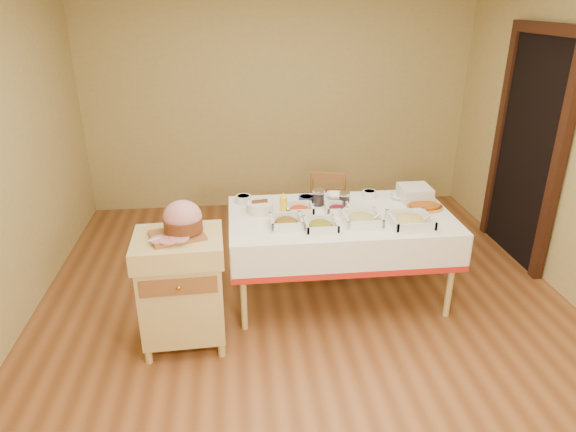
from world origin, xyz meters
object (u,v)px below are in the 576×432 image
object	(u,v)px
dining_table	(340,232)
brass_platter	(425,207)
butcher_cart	(182,284)
dining_chair	(326,215)
bread_basket	(260,207)
plate_stack	(415,193)
ham_on_board	(182,221)
preserve_jar_right	(344,200)
mustard_bottle	(283,205)
preserve_jar_left	(318,198)

from	to	relation	value
dining_table	brass_platter	distance (m)	0.75
butcher_cart	dining_chair	size ratio (longest dim) A/B	1.06
dining_chair	bread_basket	xyz separation A→B (m)	(-0.68, -0.64, 0.38)
bread_basket	plate_stack	size ratio (longest dim) A/B	0.85
dining_table	ham_on_board	bearing A→B (deg)	-157.42
brass_platter	dining_table	bearing A→B (deg)	-177.31
brass_platter	butcher_cart	bearing A→B (deg)	-163.91
preserve_jar_right	bread_basket	world-z (taller)	preserve_jar_right
mustard_bottle	preserve_jar_left	bearing A→B (deg)	29.63
preserve_jar_left	preserve_jar_right	world-z (taller)	preserve_jar_left
bread_basket	plate_stack	world-z (taller)	plate_stack
butcher_cart	dining_table	bearing A→B (deg)	23.12
ham_on_board	brass_platter	world-z (taller)	ham_on_board
preserve_jar_left	mustard_bottle	world-z (taller)	mustard_bottle
butcher_cart	preserve_jar_right	size ratio (longest dim) A/B	7.29
dining_chair	preserve_jar_right	distance (m)	0.71
brass_platter	preserve_jar_left	bearing A→B (deg)	167.81
bread_basket	dining_table	bearing A→B (deg)	-10.95
mustard_bottle	butcher_cart	bearing A→B (deg)	-143.88
plate_stack	brass_platter	size ratio (longest dim) A/B	0.86
butcher_cart	plate_stack	size ratio (longest dim) A/B	3.37
dining_chair	plate_stack	world-z (taller)	plate_stack
bread_basket	brass_platter	xyz separation A→B (m)	(1.38, -0.09, -0.02)
brass_platter	dining_chair	bearing A→B (deg)	133.86
preserve_jar_right	dining_table	bearing A→B (deg)	-111.17
preserve_jar_left	brass_platter	world-z (taller)	preserve_jar_left
preserve_jar_right	butcher_cart	bearing A→B (deg)	-151.86
dining_table	preserve_jar_right	distance (m)	0.28
preserve_jar_right	preserve_jar_left	bearing A→B (deg)	166.62
bread_basket	butcher_cart	bearing A→B (deg)	-132.49
preserve_jar_right	dining_chair	bearing A→B (deg)	94.13
preserve_jar_left	brass_platter	bearing A→B (deg)	-12.19
preserve_jar_left	plate_stack	bearing A→B (deg)	1.53
butcher_cart	plate_stack	world-z (taller)	plate_stack
dining_chair	bread_basket	size ratio (longest dim) A/B	3.75
preserve_jar_right	mustard_bottle	distance (m)	0.55
mustard_bottle	bread_basket	xyz separation A→B (m)	(-0.19, 0.08, -0.05)
dining_table	dining_chair	xyz separation A→B (m)	(0.02, 0.76, -0.17)
preserve_jar_right	brass_platter	distance (m)	0.67
dining_chair	brass_platter	size ratio (longest dim) A/B	2.72
butcher_cart	mustard_bottle	size ratio (longest dim) A/B	4.53
plate_stack	brass_platter	bearing A→B (deg)	-85.07
dining_chair	preserve_jar_right	bearing A→B (deg)	-85.87
dining_chair	ham_on_board	world-z (taller)	ham_on_board
dining_chair	ham_on_board	distance (m)	1.87
plate_stack	dining_chair	bearing A→B (deg)	142.81
dining_table	preserve_jar_right	world-z (taller)	preserve_jar_right
dining_chair	bread_basket	world-z (taller)	bread_basket
butcher_cart	ham_on_board	size ratio (longest dim) A/B	2.33
dining_table	mustard_bottle	bearing A→B (deg)	174.77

